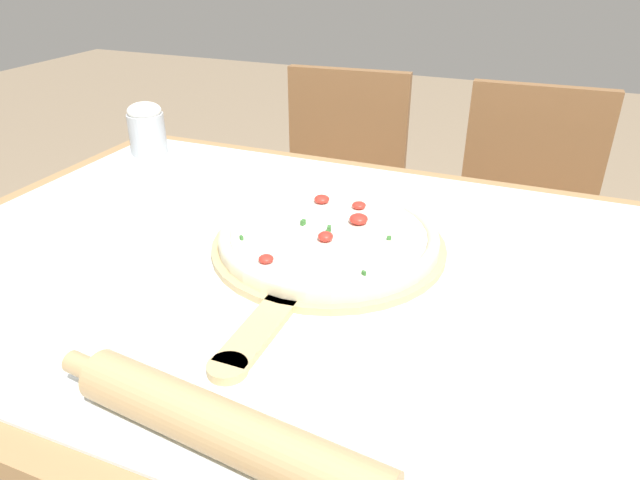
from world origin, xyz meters
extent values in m
cube|color=#A87F51|center=(0.00, 0.00, 0.75)|extent=(1.38, 0.94, 0.03)
cylinder|color=#A87F51|center=(-0.63, 0.42, 0.37)|extent=(0.06, 0.06, 0.73)
cube|color=silver|center=(0.00, 0.00, 0.77)|extent=(1.30, 0.86, 0.00)
cylinder|color=tan|center=(0.00, 0.05, 0.77)|extent=(0.38, 0.38, 0.01)
cube|color=tan|center=(0.00, -0.20, 0.77)|extent=(0.04, 0.16, 0.01)
cylinder|color=tan|center=(0.00, -0.28, 0.77)|extent=(0.05, 0.05, 0.01)
cylinder|color=beige|center=(0.00, 0.05, 0.79)|extent=(0.36, 0.36, 0.02)
torus|color=beige|center=(0.00, 0.05, 0.80)|extent=(0.36, 0.36, 0.02)
cylinder|color=white|center=(0.00, 0.05, 0.80)|extent=(0.32, 0.32, 0.00)
ellipsoid|color=red|center=(0.01, 0.02, 0.81)|extent=(0.02, 0.02, 0.01)
ellipsoid|color=red|center=(0.03, 0.10, 0.81)|extent=(0.03, 0.03, 0.02)
ellipsoid|color=red|center=(0.02, 0.16, 0.80)|extent=(0.02, 0.02, 0.01)
ellipsoid|color=red|center=(-0.05, 0.16, 0.81)|extent=(0.03, 0.03, 0.01)
ellipsoid|color=red|center=(-0.05, -0.07, 0.80)|extent=(0.02, 0.02, 0.01)
cube|color=#387533|center=(0.10, -0.05, 0.80)|extent=(0.01, 0.01, 0.01)
cube|color=#387533|center=(0.10, 0.06, 0.80)|extent=(0.01, 0.01, 0.01)
cube|color=#387533|center=(0.00, 0.05, 0.80)|extent=(0.01, 0.01, 0.01)
cube|color=#387533|center=(-0.12, -0.03, 0.80)|extent=(0.01, 0.01, 0.01)
cube|color=#387533|center=(0.00, 0.05, 0.80)|extent=(0.01, 0.01, 0.01)
cube|color=#387533|center=(-0.05, 0.06, 0.80)|extent=(0.01, 0.01, 0.01)
cylinder|color=tan|center=(0.06, -0.38, 0.80)|extent=(0.35, 0.09, 0.06)
cylinder|color=tan|center=(-0.13, -0.36, 0.80)|extent=(0.05, 0.03, 0.03)
cube|color=brown|center=(-0.27, 0.76, 0.42)|extent=(0.43, 0.43, 0.02)
cube|color=brown|center=(-0.28, 0.94, 0.65)|extent=(0.38, 0.07, 0.44)
cylinder|color=brown|center=(-0.41, 0.58, 0.21)|extent=(0.04, 0.04, 0.41)
cylinder|color=brown|center=(-0.09, 0.61, 0.21)|extent=(0.04, 0.04, 0.41)
cylinder|color=brown|center=(-0.44, 0.90, 0.21)|extent=(0.04, 0.04, 0.41)
cylinder|color=brown|center=(-0.12, 0.93, 0.21)|extent=(0.04, 0.04, 0.41)
cube|color=brown|center=(0.28, 0.76, 0.42)|extent=(0.41, 0.41, 0.02)
cube|color=brown|center=(0.28, 0.94, 0.65)|extent=(0.38, 0.05, 0.44)
cylinder|color=brown|center=(0.13, 0.59, 0.21)|extent=(0.04, 0.04, 0.41)
cylinder|color=brown|center=(0.45, 0.60, 0.21)|extent=(0.04, 0.04, 0.41)
cylinder|color=brown|center=(0.12, 0.91, 0.21)|extent=(0.04, 0.04, 0.41)
cylinder|color=brown|center=(0.44, 0.92, 0.21)|extent=(0.04, 0.04, 0.41)
cylinder|color=#B2B7BC|center=(-0.57, 0.33, 0.82)|extent=(0.08, 0.08, 0.09)
ellipsoid|color=white|center=(-0.57, 0.33, 0.87)|extent=(0.08, 0.08, 0.04)
camera|label=1|loc=(0.30, -0.72, 1.22)|focal=32.00mm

